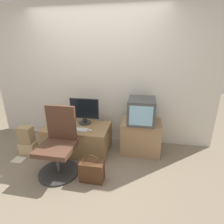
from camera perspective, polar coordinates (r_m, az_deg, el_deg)
name	(u,v)px	position (r m, az deg, el deg)	size (l,w,h in m)	color
ground_plane	(77,179)	(2.77, -11.38, -20.53)	(12.00, 12.00, 0.00)	#7F705B
wall_back	(98,76)	(3.41, -4.62, 11.72)	(4.40, 0.05, 2.60)	silver
desk	(78,138)	(3.30, -11.06, -8.34)	(1.14, 0.67, 0.48)	#937047
side_stand	(141,136)	(3.23, 9.36, -7.85)	(0.68, 0.51, 0.58)	#A37F56
main_monitor	(84,111)	(3.21, -9.03, 0.26)	(0.54, 0.24, 0.47)	#2D2D2D
keyboard	(78,129)	(3.05, -11.01, -5.58)	(0.34, 0.14, 0.01)	silver
mouse	(90,130)	(2.97, -7.16, -5.94)	(0.06, 0.04, 0.03)	silver
crt_tv	(141,111)	(3.00, 9.56, 0.40)	(0.44, 0.51, 0.42)	#474747
office_chair	(58,147)	(2.75, -17.09, -10.93)	(0.60, 0.60, 1.00)	#333333
cardboard_box_lower	(28,148)	(3.53, -25.61, -10.54)	(0.28, 0.18, 0.22)	#D1B27F
cardboard_box_upper	(26,135)	(3.41, -26.25, -6.74)	(0.23, 0.16, 0.31)	#A3845B
handbag	(92,171)	(2.62, -6.55, -18.56)	(0.33, 0.19, 0.41)	#4C2D19
book	(19,160)	(3.44, -28.17, -13.66)	(0.19, 0.17, 0.02)	beige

